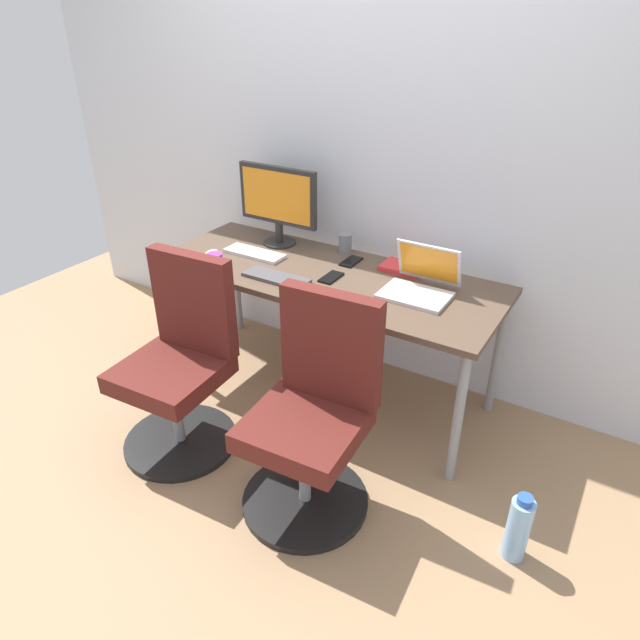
{
  "coord_description": "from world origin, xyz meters",
  "views": [
    {
      "loc": [
        1.32,
        -2.21,
        1.88
      ],
      "look_at": [
        0.0,
        -0.05,
        0.46
      ],
      "focal_mm": 31.63,
      "sensor_mm": 36.0,
      "label": 1
    }
  ],
  "objects_px": {
    "desktop_monitor": "(278,200)",
    "coffee_mug": "(215,262)",
    "water_bottle_on_floor": "(518,528)",
    "open_laptop": "(421,282)",
    "office_chair_left": "(181,365)",
    "office_chair_right": "(313,418)"
  },
  "relations": [
    {
      "from": "desktop_monitor",
      "to": "coffee_mug",
      "type": "distance_m",
      "value": 0.52
    },
    {
      "from": "water_bottle_on_floor",
      "to": "coffee_mug",
      "type": "xyz_separation_m",
      "value": [
        -1.68,
        0.29,
        0.61
      ]
    },
    {
      "from": "coffee_mug",
      "to": "desktop_monitor",
      "type": "bearing_deg",
      "value": 82.66
    },
    {
      "from": "open_laptop",
      "to": "coffee_mug",
      "type": "height_order",
      "value": "open_laptop"
    },
    {
      "from": "coffee_mug",
      "to": "open_laptop",
      "type": "bearing_deg",
      "value": 17.75
    },
    {
      "from": "office_chair_left",
      "to": "coffee_mug",
      "type": "distance_m",
      "value": 0.56
    },
    {
      "from": "water_bottle_on_floor",
      "to": "coffee_mug",
      "type": "bearing_deg",
      "value": 170.22
    },
    {
      "from": "office_chair_right",
      "to": "office_chair_left",
      "type": "bearing_deg",
      "value": 180.0
    },
    {
      "from": "coffee_mug",
      "to": "water_bottle_on_floor",
      "type": "bearing_deg",
      "value": -9.78
    },
    {
      "from": "office_chair_right",
      "to": "water_bottle_on_floor",
      "type": "relative_size",
      "value": 3.03
    },
    {
      "from": "office_chair_right",
      "to": "water_bottle_on_floor",
      "type": "height_order",
      "value": "office_chair_right"
    },
    {
      "from": "office_chair_left",
      "to": "water_bottle_on_floor",
      "type": "bearing_deg",
      "value": 5.17
    },
    {
      "from": "desktop_monitor",
      "to": "coffee_mug",
      "type": "height_order",
      "value": "desktop_monitor"
    },
    {
      "from": "open_laptop",
      "to": "office_chair_left",
      "type": "bearing_deg",
      "value": -138.85
    },
    {
      "from": "desktop_monitor",
      "to": "open_laptop",
      "type": "relative_size",
      "value": 1.55
    },
    {
      "from": "water_bottle_on_floor",
      "to": "desktop_monitor",
      "type": "relative_size",
      "value": 0.65
    },
    {
      "from": "water_bottle_on_floor",
      "to": "open_laptop",
      "type": "xyz_separation_m",
      "value": [
        -0.7,
        0.6,
        0.61
      ]
    },
    {
      "from": "office_chair_left",
      "to": "office_chair_right",
      "type": "distance_m",
      "value": 0.72
    },
    {
      "from": "desktop_monitor",
      "to": "open_laptop",
      "type": "xyz_separation_m",
      "value": [
        0.91,
        -0.16,
        -0.2
      ]
    },
    {
      "from": "office_chair_left",
      "to": "desktop_monitor",
      "type": "relative_size",
      "value": 1.96
    },
    {
      "from": "office_chair_right",
      "to": "water_bottle_on_floor",
      "type": "bearing_deg",
      "value": 9.62
    },
    {
      "from": "desktop_monitor",
      "to": "open_laptop",
      "type": "distance_m",
      "value": 0.95
    }
  ]
}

